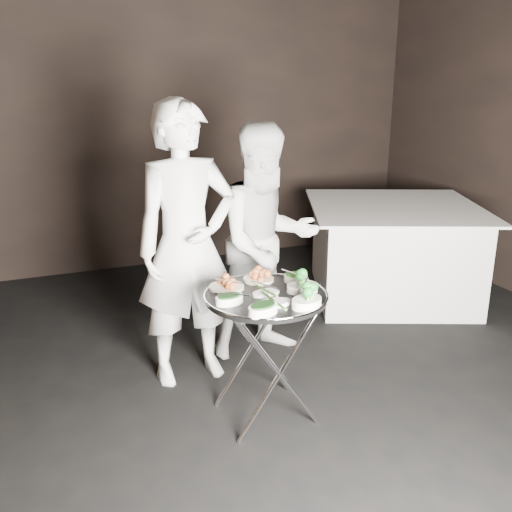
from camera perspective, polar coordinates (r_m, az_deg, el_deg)
name	(u,v)px	position (r m, az deg, el deg)	size (l,w,h in m)	color
floor	(283,459)	(3.24, 2.76, -19.65)	(6.00, 7.00, 0.05)	black
wall_back	(138,121)	(5.98, -11.69, 13.08)	(6.00, 0.05, 3.00)	black
tray_stand	(266,350)	(3.33, 0.98, -9.41)	(0.51, 0.43, 0.75)	silver
serving_tray	(266,296)	(3.19, 1.02, -4.02)	(0.70, 0.70, 0.04)	black
potato_plate_a	(227,283)	(3.27, -2.96, -2.76)	(0.20, 0.20, 0.07)	beige
potato_plate_b	(258,276)	(3.39, 0.25, -2.02)	(0.18, 0.18, 0.07)	beige
greens_bowl	(293,277)	(3.38, 3.76, -2.08)	(0.11, 0.11, 0.07)	white
asparagus_plate_a	(266,292)	(3.19, 1.01, -3.60)	(0.19, 0.13, 0.04)	white
asparagus_plate_b	(273,302)	(3.04, 1.74, -4.62)	(0.21, 0.12, 0.04)	white
spinach_bowl_a	(229,298)	(3.06, -2.69, -4.24)	(0.18, 0.13, 0.07)	white
spinach_bowl_b	(263,308)	(2.93, 0.71, -5.20)	(0.21, 0.17, 0.07)	white
broccoli_bowl_a	(302,286)	(3.23, 4.66, -3.01)	(0.20, 0.15, 0.07)	white
broccoli_bowl_b	(307,301)	(3.03, 5.09, -4.46)	(0.22, 0.19, 0.08)	white
serving_utensils	(264,281)	(3.24, 0.82, -2.55)	(0.58, 0.44, 0.01)	silver
waiter_left	(187,246)	(3.63, -6.92, 1.02)	(0.66, 0.44, 1.82)	silver
waiter_right	(267,243)	(3.97, 1.08, 1.33)	(0.80, 0.62, 1.65)	silver
dining_table	(392,251)	(5.30, 13.44, 0.52)	(1.47, 1.47, 0.84)	white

